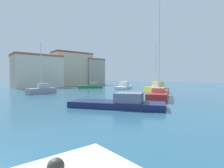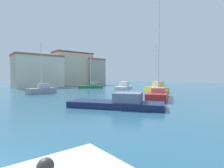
{
  "view_description": "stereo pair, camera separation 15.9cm",
  "coord_description": "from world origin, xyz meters",
  "px_view_note": "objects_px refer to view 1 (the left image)",
  "views": [
    {
      "loc": [
        0.56,
        -4.83,
        2.67
      ],
      "look_at": [
        20.06,
        18.97,
        1.54
      ],
      "focal_mm": 28.07,
      "sensor_mm": 36.0,
      "label": 1
    },
    {
      "loc": [
        0.69,
        -4.94,
        2.67
      ],
      "look_at": [
        20.06,
        18.97,
        1.54
      ],
      "focal_mm": 28.07,
      "sensor_mm": 36.0,
      "label": 2
    }
  ],
  "objects_px": {
    "sailboat_red_distant_east": "(159,94)",
    "sailboat_yellow_behind_lamppost": "(156,88)",
    "sailboat_green_far_right": "(91,86)",
    "sailboat_grey_center_channel": "(42,90)",
    "motorboat_navy_far_left": "(120,103)",
    "motorboat_white_distant_north": "(124,86)"
  },
  "relations": [
    {
      "from": "motorboat_white_distant_north",
      "to": "motorboat_navy_far_left",
      "type": "height_order",
      "value": "motorboat_white_distant_north"
    },
    {
      "from": "sailboat_red_distant_east",
      "to": "sailboat_grey_center_channel",
      "type": "height_order",
      "value": "sailboat_red_distant_east"
    },
    {
      "from": "sailboat_yellow_behind_lamppost",
      "to": "sailboat_grey_center_channel",
      "type": "xyz_separation_m",
      "value": [
        -17.24,
        10.09,
        -0.05
      ]
    },
    {
      "from": "sailboat_green_far_right",
      "to": "sailboat_grey_center_channel",
      "type": "height_order",
      "value": "sailboat_green_far_right"
    },
    {
      "from": "sailboat_green_far_right",
      "to": "sailboat_yellow_behind_lamppost",
      "type": "relative_size",
      "value": 1.09
    },
    {
      "from": "motorboat_white_distant_north",
      "to": "motorboat_navy_far_left",
      "type": "bearing_deg",
      "value": -134.01
    },
    {
      "from": "sailboat_red_distant_east",
      "to": "sailboat_yellow_behind_lamppost",
      "type": "xyz_separation_m",
      "value": [
        8.05,
        6.36,
        0.12
      ]
    },
    {
      "from": "sailboat_yellow_behind_lamppost",
      "to": "sailboat_grey_center_channel",
      "type": "relative_size",
      "value": 1.08
    },
    {
      "from": "motorboat_navy_far_left",
      "to": "sailboat_grey_center_channel",
      "type": "height_order",
      "value": "sailboat_grey_center_channel"
    },
    {
      "from": "sailboat_green_far_right",
      "to": "motorboat_white_distant_north",
      "type": "height_order",
      "value": "sailboat_green_far_right"
    },
    {
      "from": "sailboat_red_distant_east",
      "to": "sailboat_green_far_right",
      "type": "bearing_deg",
      "value": 77.85
    },
    {
      "from": "sailboat_red_distant_east",
      "to": "motorboat_navy_far_left",
      "type": "relative_size",
      "value": 1.55
    },
    {
      "from": "sailboat_red_distant_east",
      "to": "motorboat_white_distant_north",
      "type": "xyz_separation_m",
      "value": [
        10.39,
        17.48,
        -0.01
      ]
    },
    {
      "from": "sailboat_red_distant_east",
      "to": "motorboat_white_distant_north",
      "type": "relative_size",
      "value": 1.52
    },
    {
      "from": "sailboat_grey_center_channel",
      "to": "motorboat_navy_far_left",
      "type": "bearing_deg",
      "value": -86.97
    },
    {
      "from": "motorboat_white_distant_north",
      "to": "sailboat_grey_center_channel",
      "type": "xyz_separation_m",
      "value": [
        -19.59,
        -1.03,
        0.08
      ]
    },
    {
      "from": "sailboat_green_far_right",
      "to": "sailboat_grey_center_channel",
      "type": "distance_m",
      "value": 16.33
    },
    {
      "from": "sailboat_red_distant_east",
      "to": "sailboat_yellow_behind_lamppost",
      "type": "bearing_deg",
      "value": 38.32
    },
    {
      "from": "motorboat_white_distant_north",
      "to": "sailboat_yellow_behind_lamppost",
      "type": "bearing_deg",
      "value": -101.92
    },
    {
      "from": "sailboat_red_distant_east",
      "to": "motorboat_white_distant_north",
      "type": "height_order",
      "value": "sailboat_red_distant_east"
    },
    {
      "from": "sailboat_green_far_right",
      "to": "sailboat_red_distant_east",
      "type": "relative_size",
      "value": 0.76
    },
    {
      "from": "sailboat_red_distant_east",
      "to": "motorboat_white_distant_north",
      "type": "bearing_deg",
      "value": 59.26
    }
  ]
}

